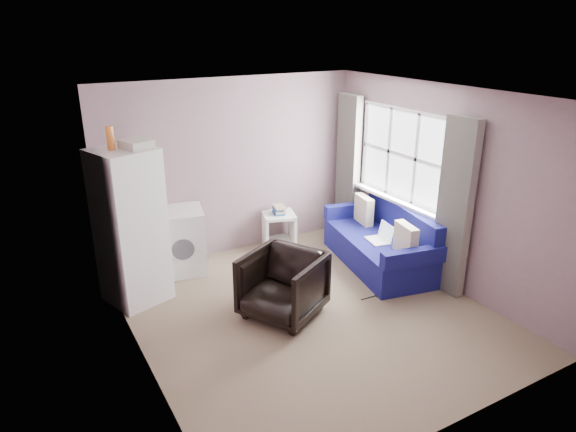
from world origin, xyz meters
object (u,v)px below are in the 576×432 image
armchair (283,282)px  fridge (130,226)px  sofa (382,243)px  side_table (279,227)px  washing_machine (181,239)px

armchair → fridge: (-1.35, 1.21, 0.53)m
armchair → sofa: (1.84, 0.48, -0.11)m
fridge → sofa: fridge is taller
armchair → side_table: bearing=123.7°
armchair → fridge: fridge is taller
fridge → side_table: size_ratio=3.34×
fridge → washing_machine: bearing=14.2°
armchair → fridge: size_ratio=0.39×
fridge → side_table: 2.41m
washing_machine → sofa: (2.47, -1.19, -0.14)m
armchair → washing_machine: size_ratio=0.96×
fridge → washing_machine: (0.72, 0.46, -0.49)m
sofa → armchair: bearing=-154.4°
sofa → washing_machine: bearing=165.3°
armchair → side_table: size_ratio=1.31×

